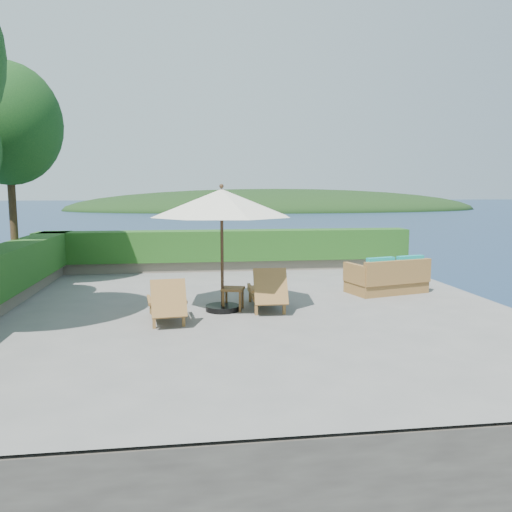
{
  "coord_description": "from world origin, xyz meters",
  "views": [
    {
      "loc": [
        -1.29,
        -11.04,
        2.66
      ],
      "look_at": [
        0.3,
        0.8,
        1.1
      ],
      "focal_mm": 35.0,
      "sensor_mm": 36.0,
      "label": 1
    }
  ],
  "objects": [
    {
      "name": "patio_umbrella",
      "position": [
        -0.58,
        -0.12,
        2.38
      ],
      "size": [
        3.88,
        3.88,
        2.81
      ],
      "rotation": [
        0.0,
        0.0,
        0.27
      ],
      "color": "black",
      "rests_on": "ground"
    },
    {
      "name": "lounge_left",
      "position": [
        -1.77,
        -0.92,
        0.4
      ],
      "size": [
        0.87,
        1.72,
        0.95
      ],
      "rotation": [
        0.0,
        0.0,
        0.12
      ],
      "color": "olive",
      "rests_on": "ground"
    },
    {
      "name": "ground",
      "position": [
        0.0,
        0.0,
        0.0
      ],
      "size": [
        12.0,
        12.0,
        0.0
      ],
      "primitive_type": "plane",
      "color": "slate",
      "rests_on": "ground"
    },
    {
      "name": "offshore_island",
      "position": [
        25.0,
        140.0,
        -3.0
      ],
      "size": [
        126.0,
        57.6,
        12.6
      ],
      "primitive_type": "ellipsoid",
      "color": "black",
      "rests_on": "ocean"
    },
    {
      "name": "hedge_far",
      "position": [
        0.0,
        5.6,
        0.85
      ],
      "size": [
        12.4,
        0.9,
        1.0
      ],
      "primitive_type": "cube",
      "color": "#184714",
      "rests_on": "planter_wall_far"
    },
    {
      "name": "planter_wall_far",
      "position": [
        0.0,
        5.6,
        0.18
      ],
      "size": [
        12.0,
        0.6,
        0.36
      ],
      "primitive_type": "cube",
      "color": "#6F6659",
      "rests_on": "ground"
    },
    {
      "name": "ocean",
      "position": [
        0.0,
        0.0,
        -3.0
      ],
      "size": [
        600.0,
        600.0,
        0.0
      ],
      "primitive_type": "plane",
      "color": "#162845",
      "rests_on": "ground"
    },
    {
      "name": "side_table",
      "position": [
        -0.34,
        -0.09,
        0.42
      ],
      "size": [
        0.59,
        0.59,
        0.51
      ],
      "rotation": [
        0.0,
        0.0,
        -0.26
      ],
      "color": "brown",
      "rests_on": "ground"
    },
    {
      "name": "wicker_loveseat",
      "position": [
        3.86,
        1.27,
        0.39
      ],
      "size": [
        2.23,
        1.52,
        1.0
      ],
      "rotation": [
        0.0,
        0.0,
        0.26
      ],
      "color": "olive",
      "rests_on": "ground"
    },
    {
      "name": "tree_far",
      "position": [
        -6.0,
        3.2,
        4.4
      ],
      "size": [
        2.8,
        2.8,
        6.03
      ],
      "color": "#3C2C17",
      "rests_on": "ground"
    },
    {
      "name": "lounge_right",
      "position": [
        0.43,
        -0.14,
        0.42
      ],
      "size": [
        0.82,
        1.77,
        1.01
      ],
      "rotation": [
        0.0,
        0.0,
        -0.02
      ],
      "color": "olive",
      "rests_on": "ground"
    },
    {
      "name": "foundation",
      "position": [
        0.0,
        0.0,
        -1.55
      ],
      "size": [
        12.0,
        12.0,
        3.0
      ],
      "primitive_type": "cube",
      "color": "#5A5347",
      "rests_on": "ocean"
    }
  ]
}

